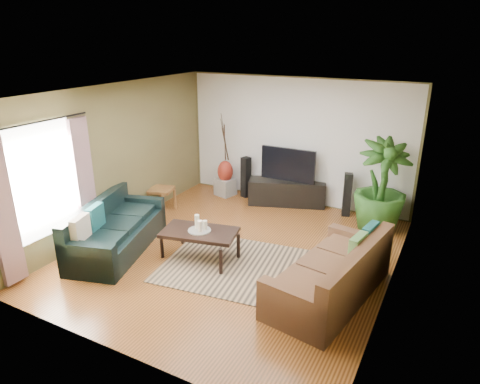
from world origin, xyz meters
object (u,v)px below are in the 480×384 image
Objects in this scene: sofa_left at (117,227)px; speaker_right at (347,195)px; sofa_right at (330,269)px; coffee_table at (200,244)px; tv_stand at (287,192)px; television at (288,165)px; potted_plant at (381,186)px; vase at (225,171)px; side_table at (162,199)px; pedestal at (225,187)px; speaker_left at (246,177)px.

speaker_right is (3.09, 3.30, 0.02)m from sofa_left.
sofa_right is (3.62, 0.34, 0.00)m from sofa_left.
sofa_left is 4.52m from speaker_right.
coffee_table is 2.92m from tv_stand.
coffee_table is at bearing -116.96° from tv_stand.
potted_plant is at bearing -10.42° from television.
tv_stand is 1.50m from vase.
side_table is at bearing 131.14° from coffee_table.
pedestal is at bearing -175.22° from television.
vase is (0.31, 3.18, 0.14)m from sofa_left.
potted_plant is at bearing -4.03° from pedestal.
pedestal is at bearing 63.33° from side_table.
sofa_left is at bearing -76.91° from side_table.
vase is (-2.78, -0.12, 0.12)m from speaker_right.
speaker_right is at bearing 47.48° from coffee_table.
coffee_table is 0.69× the size of potted_plant.
vase is (-3.31, 2.84, 0.14)m from sofa_right.
speaker_right is at bearing -19.62° from tv_stand.
speaker_right is at bearing 0.00° from television.
side_table is (-2.19, -1.56, -0.66)m from television.
potted_plant is (3.78, 2.94, 0.45)m from sofa_left.
speaker_left is 1.97m from side_table.
tv_stand is at bearing 163.04° from speaker_right.
side_table is (-0.72, -1.43, 0.05)m from pedestal.
sofa_left and sofa_right have the same top height.
tv_stand is 1.48m from pedestal.
speaker_left is at bearing 14.71° from vase.
tv_stand is at bearing 35.42° from side_table.
side_table is (-0.41, 1.75, -0.18)m from sofa_left.
television is 0.69× the size of potted_plant.
vase is (0.00, 0.00, 0.37)m from pedestal.
sofa_left is 3.78m from television.
sofa_left is 3.64m from sofa_right.
potted_plant is (2.37, 2.53, 0.62)m from coffee_table.
tv_stand is 1.77× the size of speaker_left.
pedestal is at bearing -22.08° from sofa_left.
speaker_right is at bearing -160.42° from sofa_right.
tv_stand is 1.36× the size of television.
sofa_right is at bearing -19.21° from side_table.
television reaches higher than vase.
television reaches higher than speaker_left.
television reaches higher than coffee_table.
sofa_right is 4.10m from speaker_left.
sofa_right is at bearing -96.82° from speaker_right.
pedestal is (-2.78, -0.12, -0.26)m from speaker_right.
sofa_left is 1.30× the size of tv_stand.
television reaches higher than pedestal.
coffee_table is 2.44× the size of vase.
potted_plant is at bearing -44.94° from speaker_right.
speaker_right is 0.52× the size of potted_plant.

